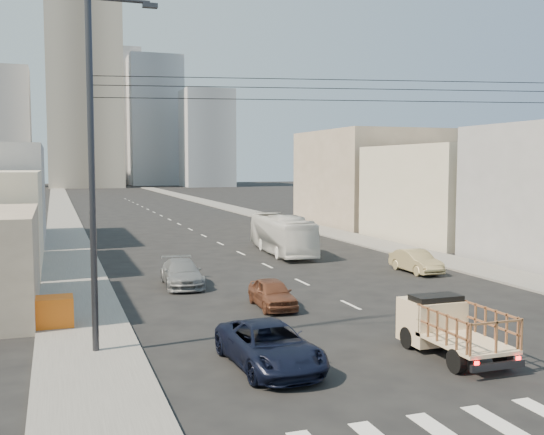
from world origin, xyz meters
TOP-DOWN VIEW (x-y plane):
  - ground at (0.00, 0.00)m, footprint 420.00×420.00m
  - sidewalk_left at (-11.75, 70.00)m, footprint 3.50×180.00m
  - sidewalk_right at (11.75, 70.00)m, footprint 3.50×180.00m
  - lane_dashes at (0.00, 53.00)m, footprint 0.15×104.00m
  - flatbed_pickup at (-0.29, -0.09)m, footprint 1.95×4.41m
  - navy_pickup at (-6.40, 0.72)m, footprint 2.55×5.15m
  - city_bus at (2.77, 24.87)m, footprint 3.03×10.12m
  - sedan_brown at (-3.57, 8.67)m, footprint 1.68×3.85m
  - sedan_tan at (7.54, 14.70)m, footprint 1.43×4.08m
  - sedan_grey at (-6.43, 15.03)m, footprint 2.20×4.85m
  - streetlamp_left at (-11.39, 4.00)m, footprint 2.36×0.25m
  - overhead_wires at (0.00, 1.50)m, footprint 23.01×5.02m
  - crate_stack at (-13.00, 7.95)m, footprint 1.80×1.20m
  - bldg_right_mid at (19.50, 28.00)m, footprint 11.00×14.00m
  - bldg_right_far at (20.00, 44.00)m, footprint 12.00×16.00m
  - high_rise_tower at (-4.00, 170.00)m, footprint 20.00×20.00m
  - midrise_ne at (18.00, 185.00)m, footprint 16.00×16.00m
  - midrise_nw at (-26.00, 180.00)m, footprint 15.00×15.00m
  - midrise_back at (6.00, 200.00)m, footprint 18.00×18.00m
  - midrise_east at (30.00, 165.00)m, footprint 14.00×14.00m

SIDE VIEW (x-z plane):
  - ground at x=0.00m, z-range 0.00..0.00m
  - lane_dashes at x=0.00m, z-range 0.00..0.01m
  - sidewalk_left at x=-11.75m, z-range 0.00..0.12m
  - sidewalk_right at x=11.75m, z-range 0.00..0.12m
  - sedan_brown at x=-3.57m, z-range 0.00..1.29m
  - sedan_tan at x=7.54m, z-range 0.00..1.34m
  - sedan_grey at x=-6.43m, z-range 0.00..1.38m
  - crate_stack at x=-13.00m, z-range 0.12..1.26m
  - navy_pickup at x=-6.40m, z-range 0.00..1.40m
  - flatbed_pickup at x=-0.29m, z-range 0.14..2.04m
  - city_bus at x=2.77m, z-range 0.00..2.78m
  - bldg_right_mid at x=19.50m, z-range 0.00..8.00m
  - bldg_right_far at x=20.00m, z-range 0.00..10.00m
  - streetlamp_left at x=-11.39m, z-range 0.44..12.44m
  - overhead_wires at x=0.00m, z-range 8.60..9.33m
  - midrise_east at x=30.00m, z-range 0.00..28.00m
  - midrise_nw at x=-26.00m, z-range 0.00..34.00m
  - midrise_ne at x=18.00m, z-range 0.00..40.00m
  - midrise_back at x=6.00m, z-range 0.00..44.00m
  - high_rise_tower at x=-4.00m, z-range 0.00..60.00m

